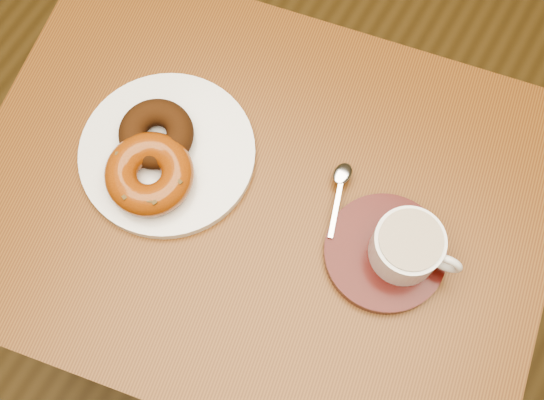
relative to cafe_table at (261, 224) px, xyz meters
The scene contains 8 objects.
ground 0.75m from the cafe_table, 132.52° to the right, with size 6.00×6.00×0.00m, color #513A19.
cafe_table is the anchor object (origin of this frame).
donut_plate 0.19m from the cafe_table, behind, with size 0.25×0.25×0.01m, color white.
donut_cinnamon 0.22m from the cafe_table, behind, with size 0.10×0.10×0.04m, color #351B0A.
donut_caramel 0.21m from the cafe_table, 158.00° to the right, with size 0.16×0.16×0.04m.
saucer 0.22m from the cafe_table, ahead, with size 0.16×0.16×0.02m, color #380A07.
coffee_cup 0.27m from the cafe_table, ahead, with size 0.12×0.09×0.06m.
teaspoon 0.18m from the cafe_table, 39.04° to the left, with size 0.04×0.11×0.01m.
Camera 1 is at (0.44, 0.04, 1.63)m, focal length 45.00 mm.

